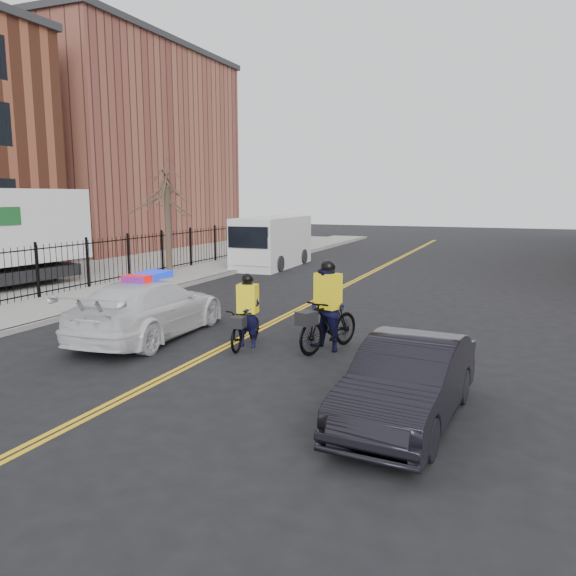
% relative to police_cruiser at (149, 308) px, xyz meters
% --- Properties ---
extents(ground, '(120.00, 120.00, 0.00)m').
position_rel_police_cruiser_xyz_m(ground, '(2.29, -1.27, -0.78)').
color(ground, black).
rests_on(ground, ground).
extents(center_line_left, '(0.10, 60.00, 0.01)m').
position_rel_police_cruiser_xyz_m(center_line_left, '(2.21, 6.73, -0.77)').
color(center_line_left, gold).
rests_on(center_line_left, ground).
extents(center_line_right, '(0.10, 60.00, 0.01)m').
position_rel_police_cruiser_xyz_m(center_line_right, '(2.37, 6.73, -0.77)').
color(center_line_right, gold).
rests_on(center_line_right, ground).
extents(sidewalk, '(3.00, 60.00, 0.15)m').
position_rel_police_cruiser_xyz_m(sidewalk, '(-5.21, 6.73, -0.70)').
color(sidewalk, gray).
rests_on(sidewalk, ground).
extents(curb, '(0.20, 60.00, 0.15)m').
position_rel_police_cruiser_xyz_m(curb, '(-3.71, 6.73, -0.70)').
color(curb, gray).
rests_on(curb, ground).
extents(iron_fence, '(0.12, 28.00, 2.00)m').
position_rel_police_cruiser_xyz_m(iron_fence, '(-6.71, 6.73, 0.22)').
color(iron_fence, black).
rests_on(iron_fence, ground).
extents(warehouse_far, '(14.00, 18.00, 14.00)m').
position_rel_police_cruiser_xyz_m(warehouse_far, '(-20.71, 22.73, 6.22)').
color(warehouse_far, brown).
rests_on(warehouse_far, ground).
extents(street_tree, '(3.20, 3.20, 4.80)m').
position_rel_police_cruiser_xyz_m(street_tree, '(-5.31, 8.73, 2.76)').
color(street_tree, '#362820').
rests_on(street_tree, sidewalk).
extents(police_cruiser, '(2.53, 5.45, 1.70)m').
position_rel_police_cruiser_xyz_m(police_cruiser, '(0.00, 0.00, 0.00)').
color(police_cruiser, silver).
rests_on(police_cruiser, ground).
extents(dark_sedan, '(1.80, 4.31, 1.39)m').
position_rel_police_cruiser_xyz_m(dark_sedan, '(7.32, -3.08, -0.08)').
color(dark_sedan, black).
rests_on(dark_sedan, ground).
extents(cargo_van, '(2.58, 6.28, 2.60)m').
position_rel_police_cruiser_xyz_m(cargo_van, '(-3.12, 14.80, 0.49)').
color(cargo_van, silver).
rests_on(cargo_van, ground).
extents(cyclist_near, '(0.85, 1.92, 1.83)m').
position_rel_police_cruiser_xyz_m(cyclist_near, '(2.82, 0.12, -0.14)').
color(cyclist_near, black).
rests_on(cyclist_near, ground).
extents(cyclist_far, '(1.31, 2.25, 2.19)m').
position_rel_police_cruiser_xyz_m(cyclist_far, '(4.72, 0.56, 0.09)').
color(cyclist_far, black).
rests_on(cyclist_far, ground).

